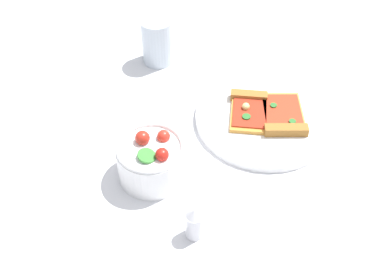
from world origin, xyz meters
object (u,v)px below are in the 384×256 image
at_px(salad_bowl, 152,159).
at_px(soda_glass, 157,42).
at_px(pizza_slice_near, 283,117).
at_px(pizza_slice_far, 250,108).
at_px(pepper_shaker, 194,223).
at_px(plate, 264,118).

xyz_separation_m(salad_bowl, soda_glass, (-0.32, 0.11, 0.01)).
distance_m(pizza_slice_near, pizza_slice_far, 0.07).
height_order(pizza_slice_far, pepper_shaker, pepper_shaker).
bearing_deg(pizza_slice_near, salad_bowl, -83.84).
xyz_separation_m(plate, soda_glass, (-0.26, -0.14, 0.04)).
bearing_deg(pepper_shaker, pizza_slice_far, 137.37).
relative_size(pizza_slice_near, pepper_shaker, 2.18).
relative_size(plate, pizza_slice_far, 2.06).
distance_m(plate, salad_bowl, 0.26).
xyz_separation_m(salad_bowl, pepper_shaker, (0.14, 0.02, -0.01)).
distance_m(pizza_slice_near, soda_glass, 0.33).
distance_m(pizza_slice_far, pepper_shaker, 0.30).
bearing_deg(pizza_slice_near, pepper_shaker, -55.53).
bearing_deg(pizza_slice_near, pizza_slice_far, -132.41).
relative_size(plate, salad_bowl, 2.27).
height_order(pizza_slice_near, pizza_slice_far, pizza_slice_far).
bearing_deg(plate, salad_bowl, -78.04).
relative_size(plate, pepper_shaker, 4.24).
bearing_deg(soda_glass, pepper_shaker, -10.92).
bearing_deg(plate, pizza_slice_far, -136.30).
height_order(plate, pepper_shaker, pepper_shaker).
xyz_separation_m(plate, pizza_slice_far, (-0.02, -0.02, 0.01)).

